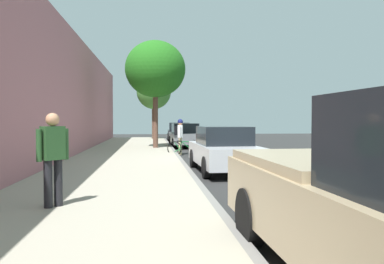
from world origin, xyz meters
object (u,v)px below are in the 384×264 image
at_px(parked_sedan_grey_second, 185,135).
at_px(parked_sedan_black_nearest, 179,132).
at_px(street_tree_near_cyclist, 154,92).
at_px(street_tree_mid_block, 155,69).
at_px(parked_sedan_silver_mid, 223,149).
at_px(pedestrian_on_phone, 53,154).
at_px(bicycle_at_curb, 185,148).
at_px(cyclist_with_backpack, 180,133).

bearing_deg(parked_sedan_grey_second, parked_sedan_black_nearest, -90.78).
relative_size(street_tree_near_cyclist, street_tree_mid_block, 0.90).
bearing_deg(parked_sedan_silver_mid, pedestrian_on_phone, 52.66).
distance_m(bicycle_at_curb, pedestrian_on_phone, 12.02).
bearing_deg(pedestrian_on_phone, street_tree_near_cyclist, -94.61).
relative_size(parked_sedan_silver_mid, bicycle_at_curb, 2.56).
bearing_deg(street_tree_near_cyclist, parked_sedan_grey_second, 103.24).
relative_size(cyclist_with_backpack, street_tree_mid_block, 0.29).
distance_m(parked_sedan_silver_mid, cyclist_with_backpack, 6.57).
distance_m(street_tree_near_cyclist, street_tree_mid_block, 10.45).
bearing_deg(cyclist_with_backpack, pedestrian_on_phone, 75.03).
height_order(street_tree_near_cyclist, street_tree_mid_block, street_tree_mid_block).
relative_size(parked_sedan_black_nearest, bicycle_at_curb, 2.56).
relative_size(parked_sedan_black_nearest, parked_sedan_grey_second, 1.01).
distance_m(parked_sedan_black_nearest, street_tree_near_cyclist, 4.24).
bearing_deg(street_tree_near_cyclist, bicycle_at_curb, 95.77).
height_order(parked_sedan_black_nearest, cyclist_with_backpack, cyclist_with_backpack).
xyz_separation_m(parked_sedan_black_nearest, parked_sedan_grey_second, (0.09, 6.38, 0.00)).
bearing_deg(street_tree_near_cyclist, pedestrian_on_phone, 85.39).
bearing_deg(street_tree_near_cyclist, parked_sedan_black_nearest, 139.97).
relative_size(parked_sedan_silver_mid, street_tree_near_cyclist, 0.81).
height_order(parked_sedan_grey_second, pedestrian_on_phone, pedestrian_on_phone).
xyz_separation_m(cyclist_with_backpack, pedestrian_on_phone, (3.20, 11.95, 0.03)).
distance_m(parked_sedan_grey_second, pedestrian_on_phone, 17.62).
bearing_deg(parked_sedan_black_nearest, pedestrian_on_phone, 80.33).
bearing_deg(street_tree_mid_block, cyclist_with_backpack, 112.32).
bearing_deg(parked_sedan_silver_mid, street_tree_near_cyclist, -83.83).
bearing_deg(bicycle_at_curb, cyclist_with_backpack, -63.91).
relative_size(bicycle_at_curb, street_tree_mid_block, 0.29).
relative_size(parked_sedan_black_nearest, cyclist_with_backpack, 2.50).
distance_m(parked_sedan_black_nearest, parked_sedan_silver_mid, 18.10).
height_order(cyclist_with_backpack, street_tree_mid_block, street_tree_mid_block).
relative_size(bicycle_at_curb, pedestrian_on_phone, 1.02).
bearing_deg(pedestrian_on_phone, cyclist_with_backpack, -104.97).
height_order(parked_sedan_black_nearest, street_tree_mid_block, street_tree_mid_block).
xyz_separation_m(parked_sedan_black_nearest, cyclist_with_backpack, (0.82, 11.61, 0.34)).
bearing_deg(bicycle_at_curb, parked_sedan_grey_second, -95.10).
xyz_separation_m(parked_sedan_grey_second, cyclist_with_backpack, (0.73, 5.23, 0.34)).
distance_m(bicycle_at_curb, street_tree_near_cyclist, 14.29).
xyz_separation_m(parked_sedan_grey_second, street_tree_near_cyclist, (1.89, -8.05, 3.35)).
bearing_deg(cyclist_with_backpack, parked_sedan_grey_second, -97.95).
bearing_deg(parked_sedan_grey_second, bicycle_at_curb, 84.90).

